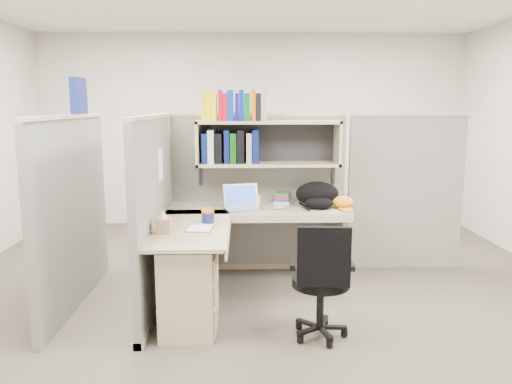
{
  "coord_description": "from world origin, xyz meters",
  "views": [
    {
      "loc": [
        -0.16,
        -4.18,
        1.71
      ],
      "look_at": [
        -0.03,
        0.25,
        0.94
      ],
      "focal_mm": 35.0,
      "sensor_mm": 36.0,
      "label": 1
    }
  ],
  "objects_px": {
    "laptop": "(244,197)",
    "backpack": "(318,195)",
    "task_chair": "(321,299)",
    "snack_canister": "(208,216)",
    "desk": "(212,264)"
  },
  "relations": [
    {
      "from": "desk",
      "to": "backpack",
      "type": "distance_m",
      "value": 1.34
    },
    {
      "from": "desk",
      "to": "backpack",
      "type": "bearing_deg",
      "value": 39.59
    },
    {
      "from": "desk",
      "to": "laptop",
      "type": "distance_m",
      "value": 0.87
    },
    {
      "from": "desk",
      "to": "task_chair",
      "type": "relative_size",
      "value": 1.96
    },
    {
      "from": "laptop",
      "to": "snack_canister",
      "type": "bearing_deg",
      "value": -135.17
    },
    {
      "from": "backpack",
      "to": "task_chair",
      "type": "height_order",
      "value": "backpack"
    },
    {
      "from": "snack_canister",
      "to": "task_chair",
      "type": "relative_size",
      "value": 0.12
    },
    {
      "from": "snack_canister",
      "to": "backpack",
      "type": "bearing_deg",
      "value": 30.46
    },
    {
      "from": "laptop",
      "to": "task_chair",
      "type": "relative_size",
      "value": 0.38
    },
    {
      "from": "laptop",
      "to": "backpack",
      "type": "bearing_deg",
      "value": -6.65
    },
    {
      "from": "desk",
      "to": "task_chair",
      "type": "distance_m",
      "value": 0.95
    },
    {
      "from": "desk",
      "to": "task_chair",
      "type": "height_order",
      "value": "task_chair"
    },
    {
      "from": "task_chair",
      "to": "snack_canister",
      "type": "bearing_deg",
      "value": 141.76
    },
    {
      "from": "laptop",
      "to": "backpack",
      "type": "xyz_separation_m",
      "value": [
        0.72,
        0.09,
        0.0
      ]
    },
    {
      "from": "desk",
      "to": "laptop",
      "type": "bearing_deg",
      "value": 69.67
    }
  ]
}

